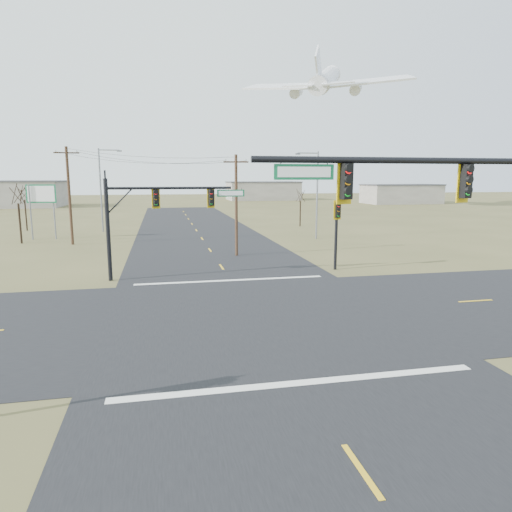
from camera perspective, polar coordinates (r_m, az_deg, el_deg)
The scene contains 19 objects.
ground at distance 21.97m, azimuth -0.21°, elevation -7.39°, with size 320.00×320.00×0.00m, color brown.
road_ew at distance 21.97m, azimuth -0.21°, elevation -7.37°, with size 160.00×14.00×0.02m, color black.
road_ns at distance 21.97m, azimuth -0.21°, elevation -7.37°, with size 14.00×160.00×0.02m, color black.
stop_bar_near at distance 15.17m, azimuth 5.69°, elevation -15.48°, with size 12.00×0.40×0.01m, color silver.
stop_bar_far at distance 29.11m, azimuth -3.17°, elevation -3.05°, with size 12.00×0.40×0.01m, color silver.
mast_arm_near at distance 16.19m, azimuth 25.71°, elevation 5.36°, with size 11.01×0.55×7.60m.
mast_arm_far at distance 29.75m, azimuth -12.07°, elevation 6.07°, with size 8.83×0.59×6.43m.
pedestal_signal_ne at distance 32.46m, azimuth 10.11°, elevation 4.40°, with size 0.58×0.52×4.95m.
utility_pole_near at distance 37.85m, azimuth -2.48°, elevation 6.58°, with size 2.03×0.44×8.33m.
utility_pole_far at distance 47.82m, azimuth -22.30°, elevation 7.15°, with size 2.29×0.44×9.40m.
highway_sign at distance 53.12m, azimuth -25.23°, elevation 6.30°, with size 3.05×0.57×5.77m.
streetlight_a at distance 48.88m, azimuth 7.43°, elevation 8.15°, with size 2.57×0.38×9.18m.
streetlight_c at distance 57.94m, azimuth -18.65°, elevation 8.36°, with size 2.74×0.25×9.88m.
bare_tree_a at distance 50.73m, azimuth -27.67°, elevation 6.92°, with size 3.05×3.05×6.22m.
bare_tree_b at distance 62.91m, azimuth -27.01°, elevation 7.05°, with size 2.53×2.53×5.79m.
bare_tree_c at distance 61.54m, azimuth 5.58°, elevation 7.56°, with size 2.65×2.65×5.26m.
warehouse_mid at distance 133.85m, azimuth 0.86°, elevation 8.10°, with size 20.00×12.00×5.00m, color #A8A195.
warehouse_right at distance 121.11m, azimuth 17.67°, elevation 7.35°, with size 18.00×10.00×4.50m, color #A8A195.
jet_airliner at distance 101.64m, azimuth 8.68°, elevation 20.90°, with size 31.35×32.06×16.57m.
Camera 1 is at (-4.20, -20.57, 6.50)m, focal length 32.00 mm.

